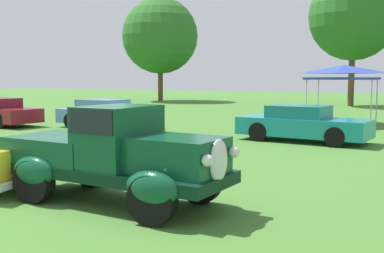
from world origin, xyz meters
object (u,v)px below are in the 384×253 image
at_px(feature_pickup_truck, 115,154).
at_px(show_car_skyblue, 105,114).
at_px(canopy_tent_left_field, 343,71).
at_px(show_car_teal, 302,124).

bearing_deg(feature_pickup_truck, show_car_skyblue, 126.53).
bearing_deg(feature_pickup_truck, canopy_tent_left_field, 84.51).
distance_m(show_car_skyblue, show_car_teal, 8.54).
height_order(show_car_skyblue, show_car_teal, same).
bearing_deg(feature_pickup_truck, show_car_teal, 82.88).
bearing_deg(show_car_teal, canopy_tent_left_field, 86.84).
relative_size(feature_pickup_truck, canopy_tent_left_field, 1.45).
height_order(show_car_skyblue, canopy_tent_left_field, canopy_tent_left_field).
xyz_separation_m(feature_pickup_truck, canopy_tent_left_field, (1.53, 15.87, 1.56)).
distance_m(feature_pickup_truck, show_car_skyblue, 12.36).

